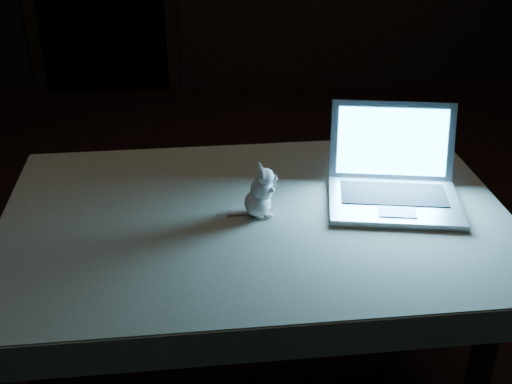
{
  "coord_description": "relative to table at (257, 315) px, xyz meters",
  "views": [
    {
      "loc": [
        -0.29,
        -2.17,
        1.65
      ],
      "look_at": [
        -0.19,
        -0.61,
        0.79
      ],
      "focal_mm": 45.0,
      "sensor_mm": 36.0,
      "label": 1
    }
  ],
  "objects": [
    {
      "name": "floor",
      "position": [
        0.19,
        0.61,
        -0.36
      ],
      "size": [
        5.0,
        5.0,
        0.0
      ],
      "primitive_type": "plane",
      "color": "black",
      "rests_on": "ground"
    },
    {
      "name": "table",
      "position": [
        0.0,
        0.0,
        0.0
      ],
      "size": [
        1.37,
        0.92,
        0.71
      ],
      "primitive_type": null,
      "rotation": [
        0.0,
        0.0,
        0.05
      ],
      "color": "black",
      "rests_on": "floor"
    },
    {
      "name": "tablecloth",
      "position": [
        0.03,
        0.03,
        0.32
      ],
      "size": [
        1.51,
        1.09,
        0.1
      ],
      "primitive_type": null,
      "rotation": [
        0.0,
        0.0,
        -0.1
      ],
      "color": "#BDB598",
      "rests_on": "table"
    },
    {
      "name": "laptop",
      "position": [
        0.4,
        0.03,
        0.49
      ],
      "size": [
        0.42,
        0.38,
        0.25
      ],
      "primitive_type": null,
      "rotation": [
        0.0,
        0.0,
        -0.15
      ],
      "color": "#AFAFB3",
      "rests_on": "tablecloth"
    },
    {
      "name": "plush_mouse",
      "position": [
        0.0,
        -0.0,
        0.44
      ],
      "size": [
        0.11,
        0.11,
        0.15
      ],
      "primitive_type": null,
      "rotation": [
        0.0,
        0.0,
        0.02
      ],
      "color": "white",
      "rests_on": "tablecloth"
    }
  ]
}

